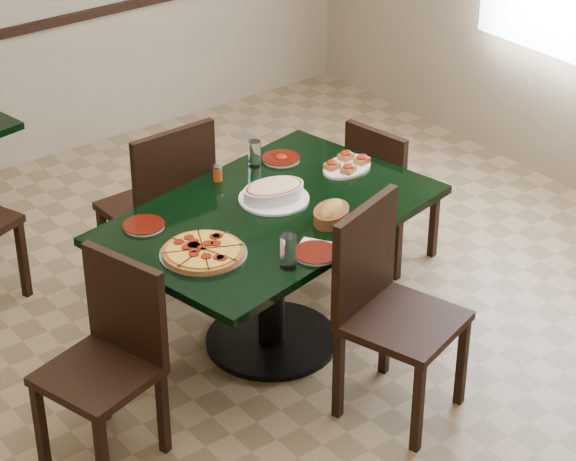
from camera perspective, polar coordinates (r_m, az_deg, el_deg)
floor at (r=5.53m, az=-0.00°, el=-6.42°), size 5.50×5.50×0.00m
main_table at (r=5.32m, az=-0.87°, el=-0.70°), size 1.70×1.27×0.75m
chair_far at (r=5.74m, az=-6.33°, el=1.48°), size 0.48×0.48×1.00m
chair_near at (r=4.95m, az=5.00°, el=-3.50°), size 0.58×0.58×1.00m
chair_right at (r=6.08m, az=4.97°, el=2.18°), size 0.45×0.45×0.84m
chair_left at (r=4.76m, az=-9.00°, el=-6.06°), size 0.53×0.53×0.91m
pepperoni_pizza at (r=4.89m, az=-4.33°, el=-1.09°), size 0.39×0.39×0.04m
lasagna_casserole at (r=5.31m, az=-0.73°, el=2.01°), size 0.34×0.34×0.09m
bread_basket at (r=5.13m, az=2.21°, el=0.88°), size 0.27×0.24×0.09m
bruschetta_platter at (r=5.62m, az=3.01°, el=3.40°), size 0.34×0.28×0.05m
side_plate_near at (r=4.89m, az=1.44°, el=-1.15°), size 0.20×0.20×0.02m
side_plate_far_r at (r=5.70m, az=-0.35°, el=3.68°), size 0.19×0.19×0.03m
side_plate_far_l at (r=5.14m, az=-7.33°, el=0.26°), size 0.19×0.19×0.02m
napkin_setting at (r=4.94m, az=1.31°, el=-0.83°), size 0.18×0.18×0.01m
water_glass_a at (r=5.61m, az=-1.71°, el=3.91°), size 0.06×0.06×0.14m
water_glass_b at (r=4.76m, az=0.01°, el=-1.09°), size 0.07×0.07×0.15m
pepper_shaker at (r=5.50m, az=-3.60°, el=2.95°), size 0.05×0.05×0.08m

